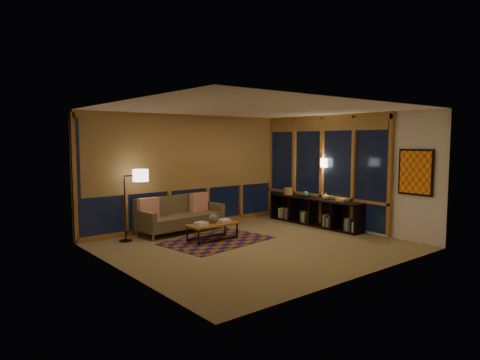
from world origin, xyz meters
TOP-DOWN VIEW (x-y plane):
  - floor at (0.00, 0.00)m, footprint 5.50×5.00m
  - ceiling at (0.00, 0.00)m, footprint 5.50×5.00m
  - walls at (0.00, 0.00)m, footprint 5.51×5.01m
  - window_wall_back at (0.00, 2.43)m, footprint 5.30×0.16m
  - window_wall_right at (2.68, 0.60)m, footprint 0.16×3.70m
  - wall_art at (2.71, -1.85)m, footprint 0.06×0.74m
  - wall_sconce at (2.62, 0.45)m, footprint 0.12×0.18m
  - sofa at (-0.49, 2.00)m, footprint 2.04×0.96m
  - pillow_left at (-1.26, 2.09)m, footprint 0.48×0.18m
  - pillow_right at (0.12, 2.19)m, footprint 0.47×0.20m
  - area_rug at (-0.35, 0.79)m, footprint 2.34×1.73m
  - coffee_table at (-0.39, 0.90)m, footprint 1.09×0.51m
  - book_stack_a at (-0.69, 0.88)m, footprint 0.27×0.23m
  - book_stack_b at (-0.04, 0.93)m, footprint 0.25×0.20m
  - ceramic_pot at (-0.34, 0.93)m, footprint 0.24×0.24m
  - floor_lamp at (-1.84, 1.97)m, footprint 0.54×0.39m
  - bookshelf at (2.49, 0.64)m, footprint 0.40×2.71m
  - basket at (2.47, 1.51)m, footprint 0.26×0.26m
  - teal_bowl at (2.49, 0.91)m, footprint 0.17×0.17m
  - vase at (2.49, 0.27)m, footprint 0.20×0.20m
  - shelf_book_stack at (2.49, -0.20)m, footprint 0.22×0.26m

SIDE VIEW (x-z plane):
  - floor at x=0.00m, z-range -0.01..0.01m
  - area_rug at x=-0.35m, z-range 0.00..0.01m
  - coffee_table at x=-0.39m, z-range 0.00..0.36m
  - bookshelf at x=2.49m, z-range 0.00..0.68m
  - book_stack_b at x=-0.04m, z-range 0.36..0.41m
  - book_stack_a at x=-0.69m, z-range 0.36..0.43m
  - sofa at x=-0.49m, z-range 0.00..0.81m
  - ceramic_pot at x=-0.34m, z-range 0.36..0.56m
  - pillow_right at x=0.12m, z-range 0.40..0.86m
  - pillow_left at x=-1.26m, z-range 0.40..0.87m
  - shelf_book_stack at x=2.49m, z-range 0.68..0.74m
  - floor_lamp at x=-1.84m, z-range 0.00..1.50m
  - teal_bowl at x=2.49m, z-range 0.68..0.82m
  - vase at x=2.49m, z-range 0.68..0.85m
  - basket at x=2.47m, z-range 0.68..0.85m
  - walls at x=0.00m, z-range 0.00..2.70m
  - window_wall_back at x=0.00m, z-range 0.05..2.65m
  - window_wall_right at x=2.68m, z-range 0.05..2.65m
  - wall_art at x=2.71m, z-range 0.98..1.92m
  - wall_sconce at x=2.62m, z-range 1.44..1.66m
  - ceiling at x=0.00m, z-range 2.70..2.71m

